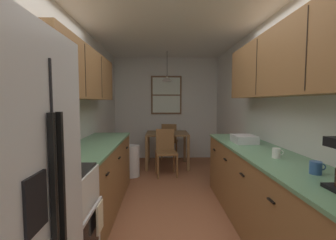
# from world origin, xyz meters

# --- Properties ---
(ground_plane) EXTENTS (12.00, 12.00, 0.00)m
(ground_plane) POSITION_xyz_m (0.00, 1.00, 0.00)
(ground_plane) COLOR #995B3D
(wall_left) EXTENTS (0.10, 9.00, 2.55)m
(wall_left) POSITION_xyz_m (-1.35, 1.00, 1.27)
(wall_left) COLOR silver
(wall_left) RESTS_ON ground
(wall_right) EXTENTS (0.10, 9.00, 2.55)m
(wall_right) POSITION_xyz_m (1.35, 1.00, 1.27)
(wall_right) COLOR silver
(wall_right) RESTS_ON ground
(wall_back) EXTENTS (4.40, 0.10, 2.55)m
(wall_back) POSITION_xyz_m (0.00, 3.65, 1.27)
(wall_back) COLOR silver
(wall_back) RESTS_ON ground
(ceiling_slab) EXTENTS (4.40, 9.00, 0.08)m
(ceiling_slab) POSITION_xyz_m (0.00, 1.00, 2.59)
(ceiling_slab) COLOR white
(stove_range) EXTENTS (0.66, 0.61, 1.10)m
(stove_range) POSITION_xyz_m (-0.99, -0.65, 0.47)
(stove_range) COLOR white
(stove_range) RESTS_ON ground
(microwave_over_range) EXTENTS (0.39, 0.57, 0.31)m
(microwave_over_range) POSITION_xyz_m (-1.11, -0.65, 1.61)
(microwave_over_range) COLOR white
(counter_left) EXTENTS (0.64, 2.11, 0.90)m
(counter_left) POSITION_xyz_m (-1.00, 0.72, 0.45)
(counter_left) COLOR olive
(counter_left) RESTS_ON ground
(upper_cabinets_left) EXTENTS (0.33, 2.19, 0.63)m
(upper_cabinets_left) POSITION_xyz_m (-1.14, 0.67, 1.79)
(upper_cabinets_left) COLOR olive
(counter_right) EXTENTS (0.64, 3.17, 0.90)m
(counter_right) POSITION_xyz_m (1.00, -0.05, 0.45)
(counter_right) COLOR olive
(counter_right) RESTS_ON ground
(upper_cabinets_right) EXTENTS (0.33, 2.85, 0.70)m
(upper_cabinets_right) POSITION_xyz_m (1.14, -0.10, 1.85)
(upper_cabinets_right) COLOR olive
(dining_table) EXTENTS (0.93, 0.81, 0.76)m
(dining_table) POSITION_xyz_m (-0.00, 2.82, 0.64)
(dining_table) COLOR brown
(dining_table) RESTS_ON ground
(dining_chair_near) EXTENTS (0.44, 0.44, 0.90)m
(dining_chair_near) POSITION_xyz_m (-0.04, 2.21, 0.50)
(dining_chair_near) COLOR olive
(dining_chair_near) RESTS_ON ground
(dining_chair_far) EXTENTS (0.45, 0.45, 0.90)m
(dining_chair_far) POSITION_xyz_m (0.07, 3.43, 0.50)
(dining_chair_far) COLOR olive
(dining_chair_far) RESTS_ON ground
(pendant_light) EXTENTS (0.25, 0.25, 0.65)m
(pendant_light) POSITION_xyz_m (-0.00, 2.82, 1.95)
(pendant_light) COLOR black
(back_window) EXTENTS (0.77, 0.05, 0.96)m
(back_window) POSITION_xyz_m (-0.00, 3.58, 1.61)
(back_window) COLOR brown
(trash_bin) EXTENTS (0.29, 0.29, 0.61)m
(trash_bin) POSITION_xyz_m (-0.70, 2.11, 0.30)
(trash_bin) COLOR white
(trash_bin) RESTS_ON ground
(storage_canister) EXTENTS (0.13, 0.13, 0.19)m
(storage_canister) POSITION_xyz_m (-1.00, -0.11, 0.99)
(storage_canister) COLOR #D84C19
(storage_canister) RESTS_ON counter_left
(dish_towel) EXTENTS (0.02, 0.16, 0.24)m
(dish_towel) POSITION_xyz_m (-0.64, -0.49, 0.50)
(dish_towel) COLOR beige
(mug_by_coffeemaker) EXTENTS (0.11, 0.08, 0.10)m
(mug_by_coffeemaker) POSITION_xyz_m (0.98, -0.17, 0.95)
(mug_by_coffeemaker) COLOR white
(mug_by_coffeemaker) RESTS_ON counter_right
(mug_spare) EXTENTS (0.12, 0.09, 0.10)m
(mug_spare) POSITION_xyz_m (1.03, -0.67, 0.95)
(mug_spare) COLOR #335999
(mug_spare) RESTS_ON counter_right
(dish_rack) EXTENTS (0.28, 0.34, 0.10)m
(dish_rack) POSITION_xyz_m (0.96, 0.67, 0.95)
(dish_rack) COLOR silver
(dish_rack) RESTS_ON counter_right
(table_serving_bowl) EXTENTS (0.17, 0.17, 0.06)m
(table_serving_bowl) POSITION_xyz_m (-0.04, 2.85, 0.79)
(table_serving_bowl) COLOR silver
(table_serving_bowl) RESTS_ON dining_table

